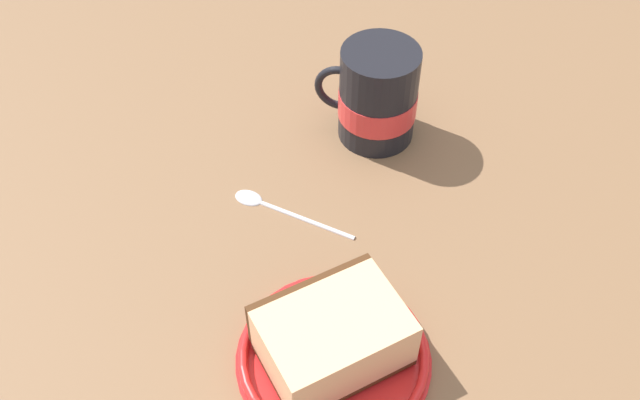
{
  "coord_description": "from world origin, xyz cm",
  "views": [
    {
      "loc": [
        -41.36,
        -2.39,
        55.43
      ],
      "look_at": [
        3.83,
        7.43,
        3.0
      ],
      "focal_mm": 40.45,
      "sensor_mm": 36.0,
      "label": 1
    }
  ],
  "objects_px": {
    "small_plate": "(334,355)",
    "teaspoon": "(269,204)",
    "tea_mug": "(377,96)",
    "cake_slice": "(332,336)"
  },
  "relations": [
    {
      "from": "small_plate",
      "to": "teaspoon",
      "type": "height_order",
      "value": "small_plate"
    },
    {
      "from": "tea_mug",
      "to": "teaspoon",
      "type": "bearing_deg",
      "value": 146.39
    },
    {
      "from": "cake_slice",
      "to": "tea_mug",
      "type": "height_order",
      "value": "tea_mug"
    },
    {
      "from": "small_plate",
      "to": "teaspoon",
      "type": "relative_size",
      "value": 1.26
    },
    {
      "from": "cake_slice",
      "to": "teaspoon",
      "type": "distance_m",
      "value": 0.19
    },
    {
      "from": "small_plate",
      "to": "cake_slice",
      "type": "bearing_deg",
      "value": 40.39
    },
    {
      "from": "cake_slice",
      "to": "teaspoon",
      "type": "bearing_deg",
      "value": 32.14
    },
    {
      "from": "teaspoon",
      "to": "cake_slice",
      "type": "bearing_deg",
      "value": -147.86
    },
    {
      "from": "small_plate",
      "to": "teaspoon",
      "type": "xyz_separation_m",
      "value": [
        0.16,
        0.1,
        -0.0
      ]
    },
    {
      "from": "tea_mug",
      "to": "cake_slice",
      "type": "bearing_deg",
      "value": -177.9
    }
  ]
}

